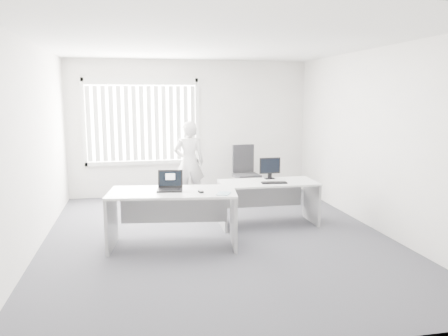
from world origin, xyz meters
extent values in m
plane|color=#47484E|center=(0.00, 0.00, 0.00)|extent=(6.00, 6.00, 0.00)
cube|color=silver|center=(0.00, 3.00, 1.40)|extent=(5.00, 0.02, 2.80)
cube|color=silver|center=(0.00, -3.00, 1.40)|extent=(5.00, 0.02, 2.80)
cube|color=silver|center=(-2.50, 0.00, 1.40)|extent=(0.02, 6.00, 2.80)
cube|color=silver|center=(2.50, 0.00, 1.40)|extent=(0.02, 6.00, 2.80)
cube|color=silver|center=(0.00, 0.00, 2.80)|extent=(5.00, 6.00, 0.02)
cube|color=silver|center=(-1.00, 2.96, 1.55)|extent=(2.32, 0.06, 1.76)
cube|color=silver|center=(-0.67, -0.25, 0.77)|extent=(1.82, 1.04, 0.03)
cube|color=gray|center=(-1.51, -0.13, 0.38)|extent=(0.15, 0.74, 0.76)
cube|color=gray|center=(0.16, -0.37, 0.38)|extent=(0.15, 0.74, 0.76)
cube|color=silver|center=(0.93, 0.50, 0.69)|extent=(1.56, 0.74, 0.03)
cube|color=gray|center=(0.17, 0.51, 0.34)|extent=(0.05, 0.67, 0.68)
cube|color=gray|center=(1.68, 0.49, 0.34)|extent=(0.05, 0.67, 0.68)
cylinder|color=black|center=(1.04, 2.30, 0.04)|extent=(0.68, 0.68, 0.08)
cylinder|color=black|center=(1.04, 2.30, 0.24)|extent=(0.07, 0.07, 0.47)
cube|color=black|center=(1.04, 2.30, 0.47)|extent=(0.52, 0.52, 0.07)
cube|color=black|center=(1.02, 2.52, 0.80)|extent=(0.46, 0.11, 0.57)
imported|color=silver|center=(-0.15, 2.15, 0.80)|extent=(0.60, 0.40, 1.60)
cube|color=silver|center=(-0.39, -0.37, 0.79)|extent=(0.33, 0.27, 0.00)
cube|color=white|center=(-0.03, -0.57, 0.79)|extent=(0.23, 0.26, 0.01)
cube|color=black|center=(0.98, 0.36, 0.72)|extent=(0.42, 0.18, 0.02)
camera|label=1|loc=(-1.16, -6.11, 2.07)|focal=35.00mm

